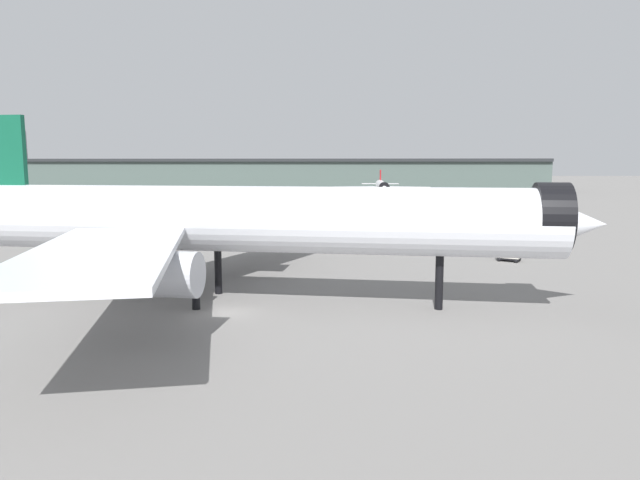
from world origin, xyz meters
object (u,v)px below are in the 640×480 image
object	(u,v)px
airliner_far_taxiway	(382,186)
baggage_tug_wing	(177,240)
airliner_near_gate	(231,220)
baggage_cart_trailing	(509,253)

from	to	relation	value
airliner_far_taxiway	baggage_tug_wing	bearing A→B (deg)	-17.05
airliner_near_gate	baggage_cart_trailing	bearing A→B (deg)	42.64
airliner_near_gate	baggage_tug_wing	distance (m)	34.54
airliner_near_gate	airliner_far_taxiway	world-z (taller)	airliner_near_gate
baggage_tug_wing	baggage_cart_trailing	distance (m)	43.48
airliner_near_gate	airliner_far_taxiway	distance (m)	139.27
baggage_cart_trailing	airliner_near_gate	bearing A→B (deg)	-113.25
airliner_near_gate	baggage_tug_wing	bearing A→B (deg)	119.60
airliner_near_gate	baggage_cart_trailing	world-z (taller)	airliner_near_gate
airliner_far_taxiway	baggage_cart_trailing	xyz separation A→B (m)	(4.90, -116.41, -2.98)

